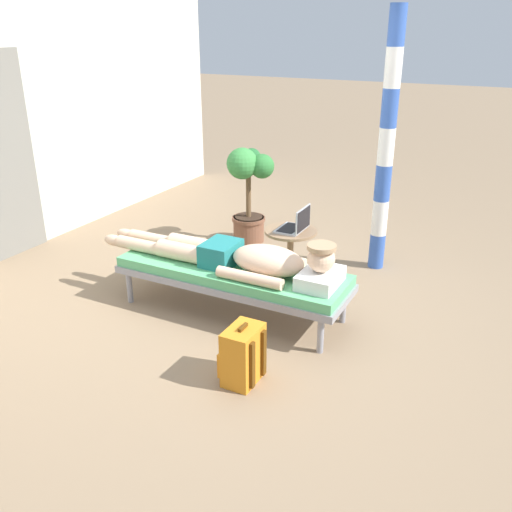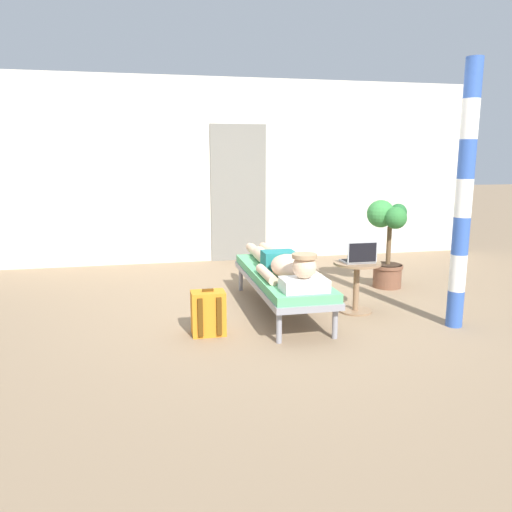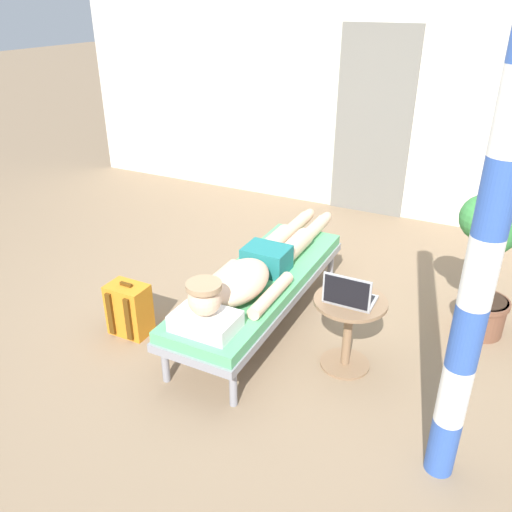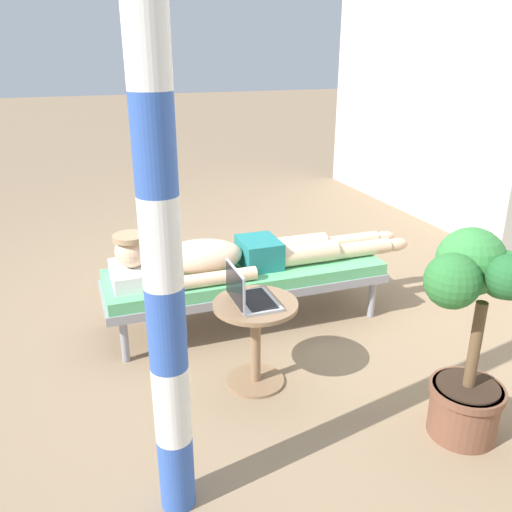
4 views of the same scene
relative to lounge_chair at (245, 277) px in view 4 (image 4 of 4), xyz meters
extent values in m
plane|color=#8C7256|center=(-0.04, -0.08, -0.35)|extent=(40.00, 40.00, 0.00)
cylinder|color=gray|center=(-0.25, 0.88, -0.21)|extent=(0.05, 0.05, 0.28)
cylinder|color=gray|center=(0.25, 0.88, -0.21)|extent=(0.05, 0.05, 0.28)
cylinder|color=gray|center=(-0.25, -0.88, -0.21)|extent=(0.05, 0.05, 0.28)
cylinder|color=gray|center=(0.25, -0.88, -0.21)|extent=(0.05, 0.05, 0.28)
cube|color=gray|center=(0.00, 0.00, -0.04)|extent=(0.61, 1.97, 0.06)
cube|color=#59B272|center=(0.00, 0.00, 0.03)|extent=(0.58, 1.93, 0.08)
cube|color=white|center=(0.00, -0.77, 0.13)|extent=(0.40, 0.28, 0.11)
sphere|color=beige|center=(0.00, -0.77, 0.29)|extent=(0.21, 0.21, 0.21)
cylinder|color=tan|center=(0.00, -0.77, 0.38)|extent=(0.22, 0.22, 0.03)
ellipsoid|color=beige|center=(0.00, -0.33, 0.19)|extent=(0.35, 0.60, 0.23)
cylinder|color=beige|center=(-0.22, -0.28, 0.12)|extent=(0.09, 0.55, 0.09)
cylinder|color=beige|center=(0.22, -0.28, 0.12)|extent=(0.09, 0.55, 0.09)
cube|color=#1E7272|center=(0.00, 0.10, 0.17)|extent=(0.33, 0.26, 0.19)
cylinder|color=beige|center=(-0.09, 0.44, 0.15)|extent=(0.15, 0.42, 0.15)
cylinder|color=beige|center=(-0.09, 0.87, 0.13)|extent=(0.11, 0.44, 0.11)
ellipsoid|color=beige|center=(-0.09, 1.16, 0.12)|extent=(0.09, 0.20, 0.10)
cylinder|color=beige|center=(0.09, 0.44, 0.15)|extent=(0.15, 0.42, 0.15)
cylinder|color=beige|center=(0.09, 0.87, 0.13)|extent=(0.11, 0.44, 0.11)
ellipsoid|color=beige|center=(0.09, 1.16, 0.12)|extent=(0.09, 0.20, 0.10)
cylinder|color=#8C6B4C|center=(0.75, -0.19, -0.34)|extent=(0.34, 0.34, 0.02)
cylinder|color=#8C6B4C|center=(0.75, -0.19, -0.09)|extent=(0.06, 0.06, 0.48)
cylinder|color=#8C6B4C|center=(0.75, -0.19, 0.17)|extent=(0.48, 0.48, 0.02)
cube|color=#A5A8AD|center=(0.75, -0.19, 0.19)|extent=(0.31, 0.22, 0.02)
cube|color=black|center=(0.75, -0.18, 0.20)|extent=(0.27, 0.15, 0.00)
cube|color=#A5A8AD|center=(0.75, -0.31, 0.30)|extent=(0.31, 0.01, 0.21)
cube|color=black|center=(0.75, -0.32, 0.30)|extent=(0.29, 0.00, 0.19)
cube|color=orange|center=(-0.82, -0.54, -0.15)|extent=(0.30, 0.20, 0.40)
cube|color=orange|center=(-0.82, -0.42, -0.22)|extent=(0.23, 0.04, 0.18)
cube|color=#56330C|center=(-0.90, -0.66, -0.15)|extent=(0.04, 0.02, 0.34)
cube|color=#56330C|center=(-0.74, -0.66, -0.15)|extent=(0.04, 0.02, 0.34)
cube|color=#56330C|center=(-0.82, -0.54, 0.07)|extent=(0.10, 0.02, 0.02)
cylinder|color=brown|center=(1.52, 0.65, -0.21)|extent=(0.34, 0.34, 0.28)
cylinder|color=brown|center=(1.52, 0.65, -0.09)|extent=(0.37, 0.37, 0.04)
cylinder|color=#332319|center=(1.52, 0.65, -0.06)|extent=(0.31, 0.31, 0.01)
cylinder|color=brown|center=(1.52, 0.65, 0.17)|extent=(0.06, 0.06, 0.47)
sphere|color=#23602D|center=(1.63, 0.67, 0.57)|extent=(0.21, 0.21, 0.21)
sphere|color=#2D7233|center=(1.52, 0.76, 0.52)|extent=(0.23, 0.23, 0.23)
sphere|color=#38843D|center=(1.40, 0.66, 0.56)|extent=(0.33, 0.33, 0.33)
sphere|color=#2D7233|center=(1.50, 0.48, 0.53)|extent=(0.26, 0.26, 0.26)
cylinder|color=#3359B2|center=(1.48, -0.81, -0.17)|extent=(0.15, 0.15, 0.34)
cylinder|color=white|center=(1.48, -0.81, 0.17)|extent=(0.15, 0.15, 0.34)
cylinder|color=#3359B2|center=(1.48, -0.81, 0.52)|extent=(0.15, 0.15, 0.34)
cylinder|color=white|center=(1.48, -0.81, 0.86)|extent=(0.15, 0.15, 0.34)
cylinder|color=#3359B2|center=(1.48, -0.81, 1.21)|extent=(0.15, 0.15, 0.34)
cylinder|color=white|center=(1.48, -0.81, 1.55)|extent=(0.15, 0.15, 0.34)
camera|label=1|loc=(-3.61, -2.07, 1.92)|focal=39.00mm
camera|label=2|loc=(-1.33, -4.85, 1.24)|focal=35.38mm
camera|label=3|loc=(1.51, -3.05, 1.95)|focal=36.67mm
camera|label=4|loc=(3.28, -1.10, 1.51)|focal=37.61mm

